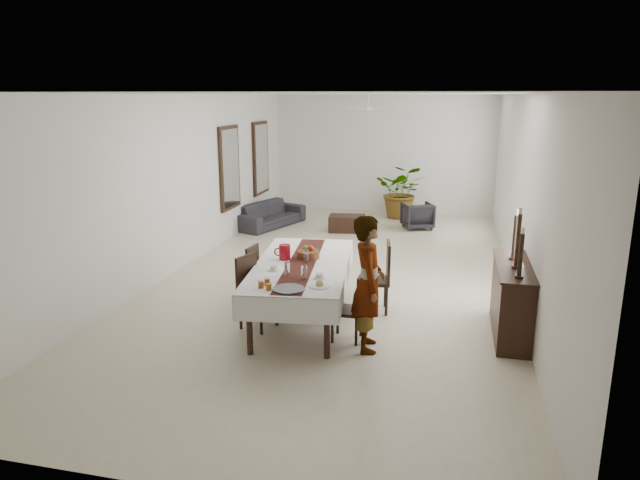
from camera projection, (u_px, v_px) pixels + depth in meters
The scene contains 87 objects.
floor at pixel (339, 275), 10.35m from camera, with size 6.00×12.00×0.00m, color beige.
ceiling at pixel (341, 94), 9.56m from camera, with size 6.00×12.00×0.02m, color white.
wall_back at pixel (383, 154), 15.61m from camera, with size 6.00×0.02×3.20m, color white.
wall_front at pixel (183, 310), 4.30m from camera, with size 6.00×0.02×3.20m, color white.
wall_left at pixel (183, 182), 10.63m from camera, with size 0.02×12.00×3.20m, color white.
wall_right at pixel (520, 195), 9.29m from camera, with size 0.02×12.00×3.20m, color white.
dining_table_top at pixel (302, 266), 8.17m from camera, with size 1.11×2.65×0.06m, color black.
table_leg_fl at pixel (249, 326), 7.11m from camera, with size 0.08×0.08×0.77m, color black.
table_leg_fr at pixel (327, 329), 7.00m from camera, with size 0.08×0.08×0.77m, color black.
table_leg_bl at pixel (284, 267), 9.53m from camera, with size 0.08×0.08×0.77m, color black.
table_leg_br at pixel (342, 269), 9.43m from camera, with size 0.08×0.08×0.77m, color black.
tablecloth_top at pixel (302, 264), 8.16m from camera, with size 1.30×2.85×0.01m, color white.
tablecloth_drape_left at pixel (258, 273), 8.27m from camera, with size 0.01×2.85×0.33m, color white.
tablecloth_drape_right at pixel (347, 276), 8.13m from camera, with size 0.01×2.85×0.33m, color silver.
tablecloth_drape_near at pixel (285, 310), 6.83m from camera, with size 1.30×0.01×0.33m, color white.
tablecloth_drape_far at pixel (314, 249), 9.57m from camera, with size 1.30×0.01×0.33m, color white.
table_runner at pixel (302, 263), 8.16m from camera, with size 0.39×2.76×0.00m, color #521F17.
red_pitcher at pixel (285, 252), 8.32m from camera, with size 0.17×0.17×0.22m, color maroon.
pitcher_handle at pixel (278, 252), 8.33m from camera, with size 0.13×0.13×0.02m, color maroon.
wine_glass_near at pixel (304, 272), 7.43m from camera, with size 0.08×0.08×0.19m, color silver.
wine_glass_mid at pixel (287, 269), 7.56m from camera, with size 0.08×0.08×0.19m, color white.
wine_glass_far at pixel (306, 256), 8.18m from camera, with size 0.08×0.08×0.19m, color white.
teacup_right at pixel (320, 276), 7.47m from camera, with size 0.10×0.10×0.07m, color silver.
saucer_right at pixel (320, 278), 7.48m from camera, with size 0.17×0.17×0.01m, color silver.
teacup_left at pixel (274, 268), 7.81m from camera, with size 0.10×0.10×0.07m, color silver.
saucer_left at pixel (274, 270), 7.82m from camera, with size 0.17×0.17×0.01m, color white.
plate_near_right at pixel (319, 286), 7.16m from camera, with size 0.27×0.27×0.02m, color white.
bread_near_right at pixel (319, 284), 7.15m from camera, with size 0.10×0.10×0.10m, color #DDBD6B.
plate_near_left at pixel (268, 280), 7.39m from camera, with size 0.27×0.27×0.02m, color white.
plate_far_left at pixel (285, 251), 8.78m from camera, with size 0.27×0.27×0.02m, color white.
serving_tray at pixel (289, 289), 7.04m from camera, with size 0.40×0.40×0.02m, color #3D3D42.
jam_jar_a at pixel (269, 287), 7.02m from camera, with size 0.07×0.07×0.08m, color #925E15.
jam_jar_b at pixel (261, 285), 7.10m from camera, with size 0.07×0.07×0.08m, color #8B4214.
jam_jar_c at pixel (267, 282), 7.20m from camera, with size 0.07×0.07×0.08m, color brown.
fruit_basket at pixel (308, 254), 8.40m from camera, with size 0.33×0.33×0.11m, color brown.
fruit_red at pixel (311, 249), 8.40m from camera, with size 0.10×0.10×0.10m, color maroon.
fruit_green at pixel (306, 248), 8.42m from camera, with size 0.09×0.09×0.09m, color olive.
chair_right_near_seat at pixel (347, 311), 7.54m from camera, with size 0.39×0.39×0.04m, color black.
chair_right_near_leg_fl at pixel (356, 332), 7.40m from camera, with size 0.04×0.04×0.39m, color black.
chair_right_near_leg_fr at pixel (361, 322), 7.70m from camera, with size 0.04×0.04×0.39m, color black.
chair_right_near_leg_bl at pixel (332, 329), 7.48m from camera, with size 0.04×0.04×0.39m, color black.
chair_right_near_leg_br at pixel (338, 320), 7.78m from camera, with size 0.04×0.04×0.39m, color black.
chair_right_near_back at pixel (361, 293), 7.43m from camera, with size 0.39×0.04×0.50m, color black.
chair_right_far_seat at pixel (374, 281), 8.54m from camera, with size 0.45×0.45×0.05m, color black.
chair_right_far_leg_fl at pixel (386, 301), 8.41m from camera, with size 0.05×0.05×0.45m, color black.
chair_right_far_leg_fr at pixel (385, 293), 8.77m from camera, with size 0.05×0.05×0.45m, color black.
chair_right_far_leg_bl at pixel (361, 301), 8.43m from camera, with size 0.05×0.05×0.45m, color black.
chair_right_far_leg_br at pixel (361, 292), 8.79m from camera, with size 0.05×0.05×0.45m, color black.
chair_right_far_back at pixel (388, 261), 8.45m from camera, with size 0.45×0.04×0.58m, color black.
chair_left_near_seat at pixel (258, 297), 7.92m from camera, with size 0.44×0.44×0.05m, color black.
chair_left_near_leg_fl at pixel (256, 307), 8.22m from camera, with size 0.04×0.04×0.43m, color black.
chair_left_near_leg_fr at pixel (241, 314), 7.92m from camera, with size 0.04×0.04×0.43m, color black.
chair_left_near_leg_bl at pixel (277, 311), 8.04m from camera, with size 0.04×0.04×0.43m, color black.
chair_left_near_leg_br at pixel (261, 320), 7.74m from camera, with size 0.04×0.04×0.43m, color black.
chair_left_near_back at pixel (246, 274), 7.95m from camera, with size 0.44×0.04×0.55m, color black.
chair_left_far_seat at pixel (264, 280), 8.76m from camera, with size 0.40×0.40×0.05m, color black.
chair_left_far_leg_fl at pixel (259, 289), 9.02m from camera, with size 0.04×0.04×0.39m, color black.
chair_left_far_leg_fr at pixel (250, 296), 8.72m from camera, with size 0.04×0.04×0.39m, color black.
chair_left_far_leg_bl at pixel (278, 291), 8.91m from camera, with size 0.04×0.04×0.39m, color black.
chair_left_far_leg_br at pixel (269, 298), 8.61m from camera, with size 0.04×0.04×0.39m, color black.
chair_left_far_back at pixel (253, 262), 8.75m from camera, with size 0.40×0.04×0.51m, color black.
woman at pixel (368, 284), 7.16m from camera, with size 0.64×0.42×1.75m, color gray.
sideboard_body at pixel (511, 301), 7.70m from camera, with size 0.42×1.59×0.96m, color black.
sideboard_top at pixel (514, 266), 7.57m from camera, with size 0.47×1.66×0.03m, color black.
candlestick_near_base at pixel (519, 277), 7.02m from camera, with size 0.11×0.11×0.03m, color black.
candlestick_near_shaft at pixel (521, 255), 6.95m from camera, with size 0.05×0.05×0.53m, color black.
candlestick_near_candle at pixel (523, 230), 6.87m from camera, with size 0.04×0.04×0.08m, color beige.
candlestick_mid_base at pixel (516, 267), 7.42m from camera, with size 0.11×0.11×0.03m, color black.
candlestick_mid_shaft at pixel (518, 240), 7.33m from camera, with size 0.05×0.05×0.69m, color black.
candlestick_mid_candle at pixel (521, 211), 7.23m from camera, with size 0.04×0.04×0.08m, color beige.
candlestick_far_base at pixel (513, 258), 7.82m from camera, with size 0.11×0.11×0.03m, color black.
candlestick_far_shaft at pixel (515, 236), 7.74m from camera, with size 0.05×0.05×0.58m, color black.
candlestick_far_candle at pixel (517, 212), 7.66m from camera, with size 0.04×0.04×0.08m, color beige.
sofa at pixel (270, 214), 14.17m from camera, with size 2.03×0.79×0.59m, color #2C2A2F.
armchair at pixel (417, 216), 13.91m from camera, with size 0.68×0.70×0.64m, color #252227.
coffee_table at pixel (347, 223), 13.66m from camera, with size 0.85×0.57×0.38m, color black.
potted_plant at pixel (402, 191), 15.04m from camera, with size 1.28×1.11×1.42m, color #326227.
mirror_frame_near at pixel (230, 168), 12.69m from camera, with size 0.06×1.05×1.85m, color black.
mirror_glass_near at pixel (231, 168), 12.69m from camera, with size 0.01×0.90×1.70m, color white.
mirror_frame_far at pixel (261, 158), 14.67m from camera, with size 0.06×1.05×1.85m, color black.
mirror_glass_far at pixel (262, 158), 14.67m from camera, with size 0.01×0.90×1.70m, color silver.
fan_rod at pixel (368, 99), 12.42m from camera, with size 0.04×0.04×0.20m, color silver.
fan_hub at pixel (368, 108), 12.46m from camera, with size 0.16×0.16×0.08m, color white.
fan_blade_n at pixel (370, 108), 12.79m from camera, with size 0.10×0.55×0.01m, color white.
fan_blade_s at pixel (365, 108), 12.13m from camera, with size 0.10×0.55×0.01m, color beige.
fan_blade_e at pixel (384, 108), 12.39m from camera, with size 0.55×0.10×0.01m, color silver.
fan_blade_w at pixel (352, 108), 12.54m from camera, with size 0.55×0.10×0.01m, color silver.
Camera 1 is at (1.94, -9.69, 3.18)m, focal length 32.00 mm.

